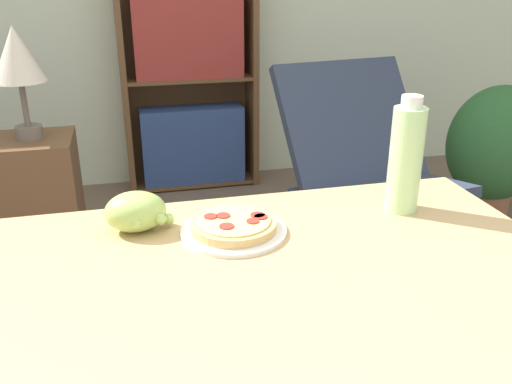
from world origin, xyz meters
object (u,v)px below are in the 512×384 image
at_px(side_table, 41,206).
at_px(lounge_chair_far, 366,197).
at_px(potted_plant_floor, 497,147).
at_px(drink_bottle, 406,158).
at_px(table_lamp, 17,60).
at_px(pizza_on_plate, 234,227).
at_px(grape_bunch, 136,212).
at_px(bookshelf, 190,88).

bearing_deg(side_table, lounge_chair_far, -7.13).
relative_size(side_table, potted_plant_floor, 0.86).
relative_size(drink_bottle, lounge_chair_far, 0.32).
bearing_deg(lounge_chair_far, table_lamp, 163.54).
xyz_separation_m(pizza_on_plate, lounge_chair_far, (0.86, 1.10, -0.47)).
distance_m(side_table, table_lamp, 0.64).
bearing_deg(drink_bottle, lounge_chair_far, 68.22).
relative_size(pizza_on_plate, table_lamp, 0.52).
relative_size(pizza_on_plate, lounge_chair_far, 0.27).
relative_size(lounge_chair_far, table_lamp, 1.91).
distance_m(drink_bottle, side_table, 1.73).
xyz_separation_m(pizza_on_plate, grape_bunch, (-0.21, 0.07, 0.03)).
bearing_deg(bookshelf, drink_bottle, -83.28).
xyz_separation_m(lounge_chair_far, table_lamp, (-1.48, 0.18, 0.67)).
bearing_deg(drink_bottle, bookshelf, 96.72).
bearing_deg(bookshelf, potted_plant_floor, -28.51).
height_order(pizza_on_plate, grape_bunch, grape_bunch).
bearing_deg(lounge_chair_far, side_table, 163.54).
height_order(table_lamp, potted_plant_floor, table_lamp).
bearing_deg(pizza_on_plate, bookshelf, 85.54).
distance_m(pizza_on_plate, drink_bottle, 0.45).
height_order(drink_bottle, bookshelf, bookshelf).
height_order(bookshelf, table_lamp, bookshelf).
bearing_deg(grape_bunch, pizza_on_plate, -17.83).
height_order(pizza_on_plate, table_lamp, table_lamp).
height_order(pizza_on_plate, lounge_chair_far, lounge_chair_far).
xyz_separation_m(pizza_on_plate, drink_bottle, (0.43, 0.03, 0.12)).
bearing_deg(bookshelf, pizza_on_plate, -94.46).
height_order(grape_bunch, drink_bottle, drink_bottle).
height_order(pizza_on_plate, side_table, pizza_on_plate).
bearing_deg(drink_bottle, side_table, 129.80).
xyz_separation_m(bookshelf, table_lamp, (-0.79, -0.91, 0.33)).
bearing_deg(drink_bottle, grape_bunch, 176.75).
distance_m(grape_bunch, potted_plant_floor, 2.36).
bearing_deg(pizza_on_plate, side_table, 115.68).
xyz_separation_m(grape_bunch, bookshelf, (0.38, 2.14, -0.16)).
bearing_deg(lounge_chair_far, grape_bunch, -145.16).
distance_m(drink_bottle, table_lamp, 1.64).
bearing_deg(potted_plant_floor, bookshelf, 151.49).
height_order(lounge_chair_far, table_lamp, table_lamp).
relative_size(bookshelf, table_lamp, 2.95).
height_order(lounge_chair_far, side_table, lounge_chair_far).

